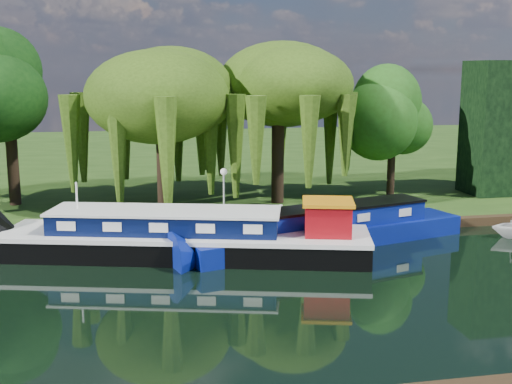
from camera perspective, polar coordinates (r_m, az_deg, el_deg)
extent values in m
plane|color=black|center=(23.09, -0.32, -9.23)|extent=(120.00, 120.00, 0.00)
cube|color=#1D3A10|center=(55.99, -6.78, 2.86)|extent=(120.00, 52.00, 0.45)
cube|color=black|center=(27.90, -6.28, -4.90)|extent=(15.99, 7.39, 1.04)
cube|color=silver|center=(27.74, -6.31, -3.69)|extent=(16.09, 7.48, 0.19)
cube|color=#071036|center=(27.78, -8.09, -2.61)|extent=(10.00, 4.92, 0.82)
cube|color=silver|center=(27.68, -8.12, -1.68)|extent=(10.22, 5.13, 0.10)
cube|color=maroon|center=(27.15, 6.39, -2.37)|extent=(2.34, 2.34, 1.30)
cube|color=orange|center=(26.99, 6.43, -0.88)|extent=(2.60, 2.60, 0.14)
cylinder|color=silver|center=(28.68, -15.61, -1.19)|extent=(0.09, 0.09, 2.08)
cube|color=navy|center=(29.61, 6.61, -4.01)|extent=(13.73, 5.86, 1.02)
cube|color=navy|center=(29.39, 6.65, -2.24)|extent=(9.64, 4.21, 0.85)
cube|color=black|center=(29.28, 6.67, -1.32)|extent=(9.78, 4.35, 0.11)
cube|color=silver|center=(26.87, 1.27, -3.32)|extent=(0.67, 0.24, 0.36)
cube|color=silver|center=(28.03, 5.59, -2.77)|extent=(0.67, 0.24, 0.36)
cube|color=silver|center=(29.35, 9.54, -2.25)|extent=(0.67, 0.24, 0.36)
cube|color=silver|center=(30.79, 13.13, -1.77)|extent=(0.67, 0.24, 0.36)
imported|color=maroon|center=(29.43, -16.98, -5.27)|extent=(3.97, 3.19, 0.73)
cylinder|color=black|center=(35.27, -8.26, 2.53)|extent=(0.63, 0.63, 4.90)
ellipsoid|color=#2E4A10|center=(34.94, -8.42, 8.28)|extent=(6.84, 6.84, 4.42)
cylinder|color=black|center=(36.29, 1.94, 2.89)|extent=(0.70, 0.70, 4.92)
ellipsoid|color=#2E4A10|center=(35.97, 1.98, 8.51)|extent=(6.72, 6.72, 4.34)
cylinder|color=black|center=(38.06, -20.92, 4.09)|extent=(0.67, 0.67, 6.95)
ellipsoid|color=black|center=(37.87, -21.21, 8.37)|extent=(5.56, 5.56, 5.56)
cylinder|color=black|center=(39.17, 11.97, 3.38)|extent=(0.43, 0.43, 5.10)
ellipsoid|color=#204A12|center=(38.96, 12.09, 6.42)|extent=(4.08, 4.08, 4.08)
cylinder|color=silver|center=(32.76, -2.86, -0.40)|extent=(0.10, 0.10, 2.20)
sphere|color=white|center=(32.53, -2.88, 1.81)|extent=(0.36, 0.36, 0.36)
cylinder|color=silver|center=(31.11, -21.81, -2.91)|extent=(0.16, 0.16, 1.00)
cylinder|color=silver|center=(30.52, -10.68, -2.56)|extent=(0.16, 0.16, 1.00)
cylinder|color=silver|center=(31.32, 2.23, -2.04)|extent=(0.16, 0.16, 1.00)
cylinder|color=silver|center=(33.18, 12.38, -1.55)|extent=(0.16, 0.16, 1.00)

